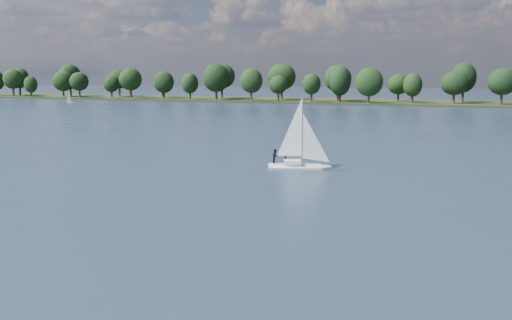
# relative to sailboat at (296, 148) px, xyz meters

# --- Properties ---
(ground) EXTENTS (700.00, 700.00, 0.00)m
(ground) POSITION_rel_sailboat_xyz_m (-1.41, 48.79, -2.59)
(ground) COLOR #233342
(ground) RESTS_ON ground
(far_shore) EXTENTS (660.00, 40.00, 1.50)m
(far_shore) POSITION_rel_sailboat_xyz_m (-1.41, 160.79, -2.59)
(far_shore) COLOR black
(far_shore) RESTS_ON ground
(sailboat) EXTENTS (7.30, 4.13, 9.26)m
(sailboat) POSITION_rel_sailboat_xyz_m (0.00, 0.00, 0.00)
(sailboat) COLOR white
(sailboat) RESTS_ON ground
(dinghy_pink) EXTENTS (2.91, 1.50, 4.43)m
(dinghy_pink) POSITION_rel_sailboat_xyz_m (-131.59, 121.06, -1.54)
(dinghy_pink) COLOR silver
(dinghy_pink) RESTS_ON ground
(treeline) EXTENTS (562.42, 73.78, 17.79)m
(treeline) POSITION_rel_sailboat_xyz_m (-17.74, 157.78, 5.40)
(treeline) COLOR black
(treeline) RESTS_ON ground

